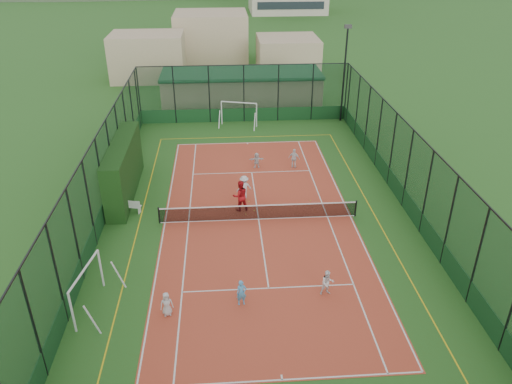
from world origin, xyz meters
TOP-DOWN VIEW (x-y plane):
  - ground at (0.00, 0.00)m, footprint 300.00×300.00m
  - court_slab at (0.00, 0.00)m, footprint 11.17×23.97m
  - tennis_net at (0.00, 0.00)m, footprint 11.67×0.12m
  - perimeter_fence at (0.00, 0.00)m, footprint 18.12×34.12m
  - floodlight_ne at (8.60, 16.60)m, footprint 0.60×0.26m
  - clubhouse at (0.00, 22.00)m, footprint 15.20×7.20m
  - hedge_left at (-8.30, 3.96)m, footprint 1.19×7.90m
  - white_bench at (-7.80, 1.43)m, footprint 1.67×0.78m
  - futsal_goal_near at (-8.19, -7.15)m, footprint 3.31×1.50m
  - futsal_goal_far at (-0.49, 15.96)m, footprint 3.33×1.75m
  - child_near_left at (-4.66, -7.89)m, footprint 0.64×0.48m
  - child_near_mid at (-1.34, -7.42)m, footprint 0.51×0.37m
  - child_near_right at (2.68, -7.00)m, footprint 0.68×0.56m
  - child_far_left at (-0.71, 2.70)m, footprint 1.13×0.87m
  - child_far_right at (3.08, 7.03)m, footprint 0.90×0.65m
  - child_far_back at (0.40, 7.19)m, footprint 1.06×0.35m
  - coach at (-1.02, 1.20)m, footprint 1.09×0.94m
  - tennis_balls at (0.52, 1.43)m, footprint 4.20×1.63m

SIDE VIEW (x-z plane):
  - ground at x=0.00m, z-range 0.00..0.00m
  - court_slab at x=0.00m, z-range 0.00..0.01m
  - tennis_balls at x=0.52m, z-range 0.01..0.08m
  - white_bench at x=-7.80m, z-range 0.00..0.91m
  - tennis_net at x=0.00m, z-range 0.00..1.06m
  - child_far_back at x=0.40m, z-range 0.01..1.15m
  - child_near_left at x=-4.66m, z-range 0.01..1.18m
  - child_near_mid at x=-1.34m, z-range 0.01..1.28m
  - child_near_right at x=2.68m, z-range 0.01..1.31m
  - child_far_right at x=3.08m, z-range 0.01..1.43m
  - child_far_left at x=-0.71m, z-range 0.01..1.55m
  - coach at x=-1.02m, z-range 0.01..1.95m
  - futsal_goal_near at x=-8.19m, z-range 0.00..2.06m
  - futsal_goal_far at x=-0.49m, z-range 0.00..2.06m
  - clubhouse at x=0.00m, z-range 0.00..3.15m
  - hedge_left at x=-8.30m, z-range 0.00..3.46m
  - perimeter_fence at x=0.00m, z-range 0.00..5.00m
  - floodlight_ne at x=8.60m, z-range 0.00..8.25m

